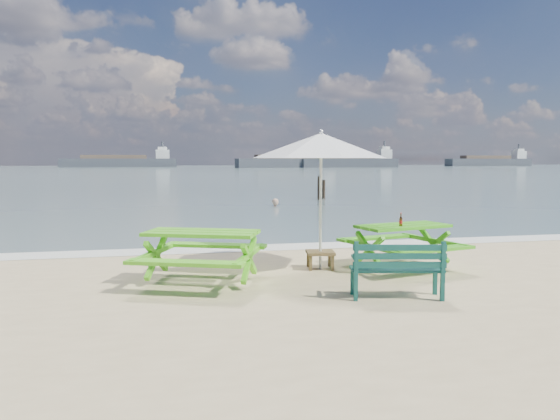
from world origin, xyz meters
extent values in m
plane|color=slate|center=(0.00, 85.00, 0.00)|extent=(300.00, 300.00, 0.00)
cube|color=silver|center=(0.00, 4.60, 0.01)|extent=(22.00, 0.90, 0.01)
cube|color=#51B71B|center=(-2.10, 1.38, 0.81)|extent=(1.94, 1.42, 0.06)
cube|color=#51B71B|center=(-1.79, 2.15, 0.48)|extent=(1.75, 0.94, 0.06)
cube|color=#51B71B|center=(-2.41, 0.62, 0.48)|extent=(1.75, 0.94, 0.06)
cube|color=#51B71B|center=(-2.10, 1.38, 0.37)|extent=(1.90, 1.53, 0.75)
cube|color=#3B9D17|center=(1.56, 1.82, 0.77)|extent=(1.81, 1.16, 0.05)
cube|color=#3B9D17|center=(1.37, 2.58, 0.46)|extent=(1.69, 0.69, 0.05)
cube|color=#3B9D17|center=(1.75, 1.06, 0.46)|extent=(1.69, 0.69, 0.05)
cube|color=#3B9D17|center=(1.56, 1.82, 0.36)|extent=(1.75, 1.29, 0.71)
cube|color=#0F4039|center=(0.56, -0.12, 0.41)|extent=(1.36, 0.67, 0.04)
cube|color=#0F4039|center=(0.51, -0.32, 0.63)|extent=(1.28, 0.33, 0.34)
cube|color=#0F4039|center=(0.56, -0.12, 0.21)|extent=(1.28, 0.71, 0.41)
cube|color=brown|center=(0.08, 2.10, 0.30)|extent=(0.57, 0.57, 0.05)
cube|color=brown|center=(0.08, 2.10, 0.14)|extent=(0.50, 0.50, 0.28)
cylinder|color=silver|center=(0.08, 2.10, 1.19)|extent=(0.05, 0.05, 2.37)
cone|color=silver|center=(0.08, 2.10, 2.23)|extent=(2.84, 2.84, 0.45)
cylinder|color=brown|center=(1.43, 1.63, 0.87)|extent=(0.06, 0.06, 0.14)
cylinder|color=brown|center=(1.43, 1.63, 1.00)|extent=(0.02, 0.02, 0.07)
cylinder|color=#B11416|center=(1.43, 1.63, 0.87)|extent=(0.06, 0.06, 0.06)
imported|color=tan|center=(1.98, 15.12, -0.48)|extent=(0.60, 0.41, 1.62)
cylinder|color=black|center=(4.88, 18.30, 0.48)|extent=(0.19, 0.19, 1.35)
cylinder|color=black|center=(5.28, 18.90, 0.37)|extent=(0.17, 0.17, 1.14)
cube|color=#3C3F47|center=(26.96, 117.05, 1.00)|extent=(25.60, 6.62, 2.20)
cube|color=silver|center=(36.53, 118.05, 3.20)|extent=(3.34, 3.30, 2.20)
cube|color=#3C3F47|center=(89.73, 133.21, 1.00)|extent=(26.59, 5.61, 2.20)
cube|color=silver|center=(99.74, 133.82, 3.20)|extent=(3.34, 3.19, 2.20)
cube|color=#3C3F47|center=(41.57, 116.75, 1.00)|extent=(23.66, 4.30, 2.20)
cube|color=silver|center=(50.54, 116.86, 3.20)|extent=(2.87, 3.04, 2.20)
cube|color=#3C3F47|center=(-12.43, 132.26, 1.00)|extent=(27.66, 4.53, 2.20)
cube|color=silver|center=(-1.95, 132.46, 3.20)|extent=(3.37, 3.06, 2.20)
camera|label=1|loc=(-2.73, -7.29, 1.99)|focal=35.00mm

